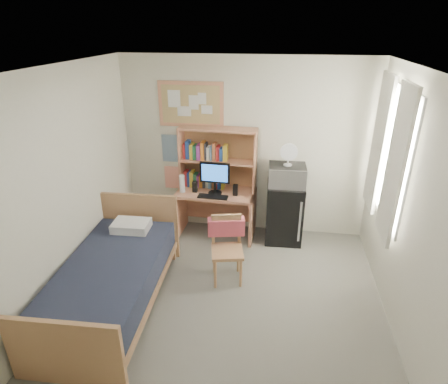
% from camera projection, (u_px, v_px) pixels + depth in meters
% --- Properties ---
extents(floor, '(3.60, 4.20, 0.02)m').
position_uv_depth(floor, '(222.00, 320.00, 4.11)').
color(floor, slate).
rests_on(floor, ground).
extents(ceiling, '(3.60, 4.20, 0.02)m').
position_uv_depth(ceiling, '(221.00, 73.00, 3.04)').
color(ceiling, white).
rests_on(ceiling, wall_back).
extents(wall_back, '(3.60, 0.04, 2.60)m').
position_uv_depth(wall_back, '(245.00, 148.00, 5.46)').
color(wall_back, silver).
rests_on(wall_back, floor).
extents(wall_left, '(0.04, 4.20, 2.60)m').
position_uv_depth(wall_left, '(48.00, 202.00, 3.82)').
color(wall_left, silver).
rests_on(wall_left, floor).
extents(wall_right, '(0.04, 4.20, 2.60)m').
position_uv_depth(wall_right, '(422.00, 229.00, 3.32)').
color(wall_right, silver).
rests_on(wall_right, floor).
extents(window_unit, '(0.10, 1.40, 1.70)m').
position_uv_depth(window_unit, '(389.00, 154.00, 4.28)').
color(window_unit, white).
rests_on(window_unit, wall_right).
extents(curtain_left, '(0.04, 0.55, 1.70)m').
position_uv_depth(curtain_left, '(395.00, 166.00, 3.93)').
color(curtain_left, white).
rests_on(curtain_left, wall_right).
extents(curtain_right, '(0.04, 0.55, 1.70)m').
position_uv_depth(curtain_right, '(379.00, 144.00, 4.65)').
color(curtain_right, white).
rests_on(curtain_right, wall_right).
extents(bulletin_board, '(0.94, 0.03, 0.64)m').
position_uv_depth(bulletin_board, '(191.00, 104.00, 5.30)').
color(bulletin_board, tan).
rests_on(bulletin_board, wall_back).
extents(poster_wave, '(0.30, 0.01, 0.42)m').
position_uv_depth(poster_wave, '(172.00, 148.00, 5.63)').
color(poster_wave, '#245E91').
rests_on(poster_wave, wall_back).
extents(poster_japan, '(0.28, 0.01, 0.36)m').
position_uv_depth(poster_japan, '(174.00, 177.00, 5.82)').
color(poster_japan, '#F34F2A').
rests_on(poster_japan, wall_back).
extents(desk, '(1.17, 0.62, 0.72)m').
position_uv_depth(desk, '(216.00, 213.00, 5.63)').
color(desk, tan).
rests_on(desk, floor).
extents(desk_chair, '(0.50, 0.50, 0.84)m').
position_uv_depth(desk_chair, '(227.00, 251.00, 4.59)').
color(desk_chair, tan).
rests_on(desk_chair, floor).
extents(mini_fridge, '(0.54, 0.54, 0.89)m').
position_uv_depth(mini_fridge, '(284.00, 212.00, 5.47)').
color(mini_fridge, black).
rests_on(mini_fridge, floor).
extents(bed, '(1.11, 2.09, 0.56)m').
position_uv_depth(bed, '(112.00, 284.00, 4.22)').
color(bed, '#1A1F30').
rests_on(bed, floor).
extents(hutch, '(1.13, 0.33, 0.92)m').
position_uv_depth(hutch, '(218.00, 159.00, 5.43)').
color(hutch, tan).
rests_on(hutch, desk).
extents(monitor, '(0.43, 0.05, 0.46)m').
position_uv_depth(monitor, '(215.00, 179.00, 5.33)').
color(monitor, black).
rests_on(monitor, desk).
extents(keyboard, '(0.43, 0.15, 0.02)m').
position_uv_depth(keyboard, '(213.00, 197.00, 5.30)').
color(keyboard, black).
rests_on(keyboard, desk).
extents(speaker_left, '(0.07, 0.07, 0.16)m').
position_uv_depth(speaker_left, '(195.00, 187.00, 5.45)').
color(speaker_left, black).
rests_on(speaker_left, desk).
extents(speaker_right, '(0.07, 0.07, 0.16)m').
position_uv_depth(speaker_right, '(235.00, 190.00, 5.34)').
color(speaker_right, black).
rests_on(speaker_right, desk).
extents(water_bottle, '(0.08, 0.08, 0.26)m').
position_uv_depth(water_bottle, '(182.00, 184.00, 5.42)').
color(water_bottle, white).
rests_on(water_bottle, desk).
extents(hoodie, '(0.48, 0.24, 0.22)m').
position_uv_depth(hoodie, '(226.00, 227.00, 4.67)').
color(hoodie, '#CE4E5C').
rests_on(hoodie, desk_chair).
extents(microwave, '(0.52, 0.41, 0.30)m').
position_uv_depth(microwave, '(287.00, 175.00, 5.21)').
color(microwave, silver).
rests_on(microwave, mini_fridge).
extents(desk_fan, '(0.24, 0.24, 0.29)m').
position_uv_depth(desk_fan, '(288.00, 155.00, 5.09)').
color(desk_fan, white).
rests_on(desk_fan, microwave).
extents(pillow, '(0.47, 0.34, 0.11)m').
position_uv_depth(pillow, '(131.00, 226.00, 4.76)').
color(pillow, white).
rests_on(pillow, bed).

